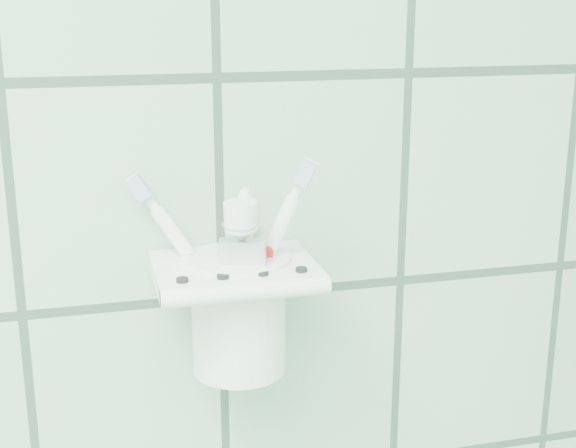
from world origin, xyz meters
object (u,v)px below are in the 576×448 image
(cup, at_px, (238,309))
(toothbrush_orange, at_px, (217,251))
(holder_bracket, at_px, (234,273))
(toothbrush_pink, at_px, (261,251))
(toothpaste_tube, at_px, (246,272))
(toothbrush_blue, at_px, (245,228))

(cup, bearing_deg, toothbrush_orange, 150.81)
(holder_bracket, distance_m, toothbrush_orange, 0.02)
(toothbrush_pink, xyz_separation_m, toothpaste_tube, (-0.01, -0.01, -0.01))
(toothbrush_blue, distance_m, toothpaste_tube, 0.03)
(cup, relative_size, toothbrush_blue, 0.45)
(toothbrush_pink, height_order, toothpaste_tube, toothbrush_pink)
(holder_bracket, xyz_separation_m, cup, (0.00, 0.00, -0.03))
(holder_bracket, xyz_separation_m, toothbrush_orange, (-0.01, 0.01, 0.01))
(holder_bracket, relative_size, toothbrush_blue, 0.58)
(toothbrush_blue, xyz_separation_m, toothbrush_orange, (-0.02, 0.00, -0.02))
(toothbrush_orange, distance_m, toothpaste_tube, 0.03)
(cup, bearing_deg, toothpaste_tube, -68.35)
(toothbrush_pink, distance_m, toothbrush_blue, 0.02)
(toothbrush_pink, bearing_deg, toothpaste_tube, -133.44)
(toothbrush_blue, height_order, toothbrush_orange, toothbrush_blue)
(toothbrush_orange, height_order, toothpaste_tube, toothbrush_orange)
(toothbrush_blue, bearing_deg, holder_bracket, -138.18)
(holder_bracket, relative_size, toothbrush_pink, 0.72)
(holder_bracket, bearing_deg, toothpaste_tube, -43.13)
(toothbrush_orange, bearing_deg, toothpaste_tube, -19.55)
(toothbrush_blue, bearing_deg, toothpaste_tube, -94.79)
(holder_bracket, bearing_deg, cup, 48.06)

